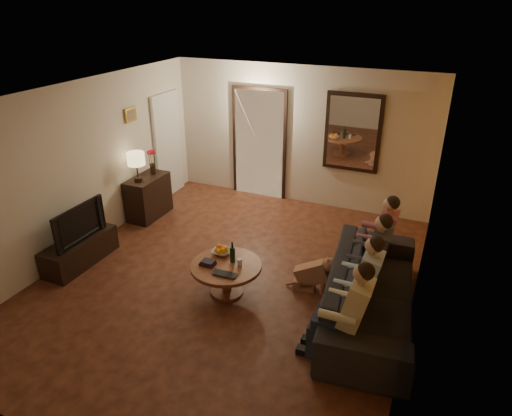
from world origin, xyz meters
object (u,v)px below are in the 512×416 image
at_px(wine_bottle, 232,252).
at_px(laptop, 223,276).
at_px(person_c, 370,262).
at_px(tv_stand, 80,251).
at_px(person_a, 349,317).
at_px(sofa, 372,291).
at_px(dresser, 148,197).
at_px(person_d, 378,241).
at_px(coffee_table, 226,279).
at_px(tv, 75,223).
at_px(dog, 312,272).
at_px(person_b, 360,287).
at_px(table_lamp, 137,167).
at_px(bowl, 222,252).

height_order(wine_bottle, laptop, wine_bottle).
height_order(person_c, wine_bottle, person_c).
xyz_separation_m(tv_stand, person_a, (4.17, -0.42, 0.40)).
bearing_deg(sofa, tv_stand, 90.12).
distance_m(dresser, sofa, 4.45).
xyz_separation_m(person_d, laptop, (-1.69, -1.47, -0.14)).
bearing_deg(dresser, person_d, -5.17).
bearing_deg(person_c, sofa, -71.57).
distance_m(sofa, coffee_table, 1.91).
bearing_deg(person_d, laptop, -138.97).
bearing_deg(dresser, tv_stand, -90.00).
bearing_deg(tv, dresser, 0.00).
relative_size(tv, dog, 1.74).
bearing_deg(dog, coffee_table, -161.78).
relative_size(person_a, wine_bottle, 3.87).
bearing_deg(sofa, person_c, 12.09).
xyz_separation_m(dresser, dog, (3.43, -1.04, -0.10)).
xyz_separation_m(tv, person_b, (4.17, 0.18, -0.08)).
height_order(table_lamp, tv, table_lamp).
height_order(person_d, wine_bottle, person_d).
bearing_deg(table_lamp, person_b, -18.04).
xyz_separation_m(sofa, laptop, (-1.79, -0.57, 0.08)).
height_order(person_c, dog, person_c).
bearing_deg(sofa, wine_bottle, 89.46).
relative_size(person_b, bowl, 4.63).
xyz_separation_m(dresser, tv_stand, (0.00, -1.76, -0.18)).
bearing_deg(tv, laptop, -91.91).
bearing_deg(wine_bottle, dog, 23.23).
bearing_deg(wine_bottle, dresser, 148.95).
bearing_deg(dog, laptop, -148.04).
xyz_separation_m(bowl, laptop, (0.28, -0.50, -0.02)).
relative_size(table_lamp, sofa, 0.21).
bearing_deg(person_b, person_a, -90.00).
height_order(person_b, wine_bottle, person_b).
bearing_deg(tv, bowl, -79.27).
height_order(dresser, dog, dresser).
bearing_deg(table_lamp, person_a, -25.16).
height_order(person_d, bowl, person_d).
height_order(table_lamp, person_d, table_lamp).
bearing_deg(bowl, person_c, 10.57).
height_order(tv, person_a, person_a).
relative_size(person_d, dog, 2.14).
xyz_separation_m(dresser, bowl, (2.20, -1.34, 0.10)).
bearing_deg(table_lamp, tv_stand, -90.00).
relative_size(table_lamp, bowl, 2.08).
height_order(tv_stand, person_b, person_b).
bearing_deg(person_a, person_b, 90.00).
bearing_deg(person_b, dresser, 159.27).
relative_size(table_lamp, tv_stand, 0.45).
height_order(table_lamp, bowl, table_lamp).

